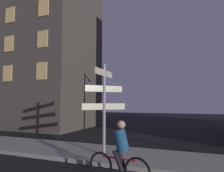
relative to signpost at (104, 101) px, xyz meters
The scene contains 4 objects.
sidewalk_kerb 2.46m from the signpost, 17.87° to the left, with size 40.00×2.58×0.14m, color gray.
signpost is the anchor object (origin of this frame).
cyclist 2.66m from the signpost, 55.34° to the right, with size 1.81×0.38×1.61m.
building_left_block 14.28m from the signpost, 147.43° to the left, with size 12.78×6.55×14.30m.
Camera 1 is at (1.85, -0.59, 2.09)m, focal length 32.18 mm.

